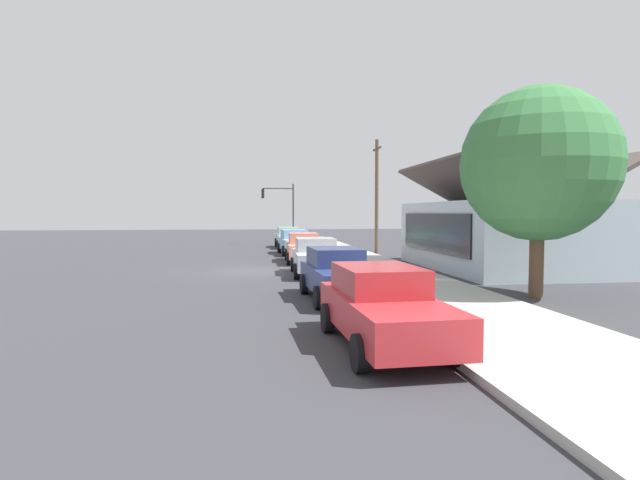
{
  "coord_description": "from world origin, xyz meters",
  "views": [
    {
      "loc": [
        23.31,
        -0.01,
        2.69
      ],
      "look_at": [
        -0.87,
        3.33,
        1.37
      ],
      "focal_mm": 28.08,
      "sensor_mm": 36.0,
      "label": 1
    }
  ],
  "objects": [
    {
      "name": "car_seafoam",
      "position": [
        -15.57,
        2.84,
        0.81
      ],
      "size": [
        4.69,
        1.95,
        1.59
      ],
      "rotation": [
        0.0,
        0.0,
        0.0
      ],
      "color": "#9ED1BC",
      "rests_on": "ground"
    },
    {
      "name": "car_coral",
      "position": [
        -3.92,
        2.83,
        0.81
      ],
      "size": [
        4.66,
        2.09,
        1.59
      ],
      "rotation": [
        0.0,
        0.0,
        -0.04
      ],
      "color": "#EA8C75",
      "rests_on": "ground"
    },
    {
      "name": "utility_pole_wooden",
      "position": [
        -8.86,
        8.2,
        3.93
      ],
      "size": [
        1.8,
        0.24,
        7.5
      ],
      "color": "brown",
      "rests_on": "ground"
    },
    {
      "name": "car_navy",
      "position": [
        8.1,
        2.63,
        0.81
      ],
      "size": [
        4.46,
        2.07,
        1.59
      ],
      "rotation": [
        0.0,
        0.0,
        0.04
      ],
      "color": "navy",
      "rests_on": "ground"
    },
    {
      "name": "car_silver",
      "position": [
        1.78,
        2.78,
        0.82
      ],
      "size": [
        4.49,
        2.19,
        1.59
      ],
      "rotation": [
        0.0,
        0.0,
        -0.03
      ],
      "color": "silver",
      "rests_on": "ground"
    },
    {
      "name": "car_skyblue",
      "position": [
        -9.32,
        2.83,
        0.82
      ],
      "size": [
        4.78,
        2.17,
        1.59
      ],
      "rotation": [
        0.0,
        0.0,
        0.04
      ],
      "color": "#8CB7E0",
      "rests_on": "ground"
    },
    {
      "name": "ground_plane",
      "position": [
        0.0,
        0.0,
        0.0
      ],
      "size": [
        120.0,
        120.0,
        0.0
      ],
      "primitive_type": "plane",
      "color": "#38383D"
    },
    {
      "name": "sidewalk_curb",
      "position": [
        0.0,
        5.6,
        0.08
      ],
      "size": [
        60.0,
        4.2,
        0.16
      ],
      "primitive_type": "cube",
      "color": "#B2AFA8",
      "rests_on": "ground"
    },
    {
      "name": "storefront_building",
      "position": [
        0.68,
        11.98,
        1.76
      ],
      "size": [
        10.92,
        7.2,
        5.17
      ],
      "color": "#ADBCC6",
      "rests_on": "ground"
    },
    {
      "name": "fire_hydrant_red",
      "position": [
        -4.14,
        4.2,
        0.5
      ],
      "size": [
        0.22,
        0.22,
        0.71
      ],
      "color": "red",
      "rests_on": "sidewalk_curb"
    },
    {
      "name": "car_cherry",
      "position": [
        13.6,
        2.62,
        0.81
      ],
      "size": [
        4.69,
        2.13,
        1.59
      ],
      "rotation": [
        0.0,
        0.0,
        0.04
      ],
      "color": "red",
      "rests_on": "ground"
    },
    {
      "name": "shade_tree",
      "position": [
        8.66,
        8.92,
        4.2
      ],
      "size": [
        4.83,
        4.83,
        6.63
      ],
      "color": "brown",
      "rests_on": "ground"
    },
    {
      "name": "traffic_light_main",
      "position": [
        -19.7,
        2.54,
        3.49
      ],
      "size": [
        0.37,
        2.79,
        5.2
      ],
      "color": "#383833",
      "rests_on": "ground"
    }
  ]
}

